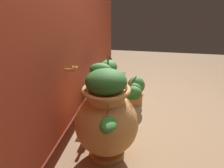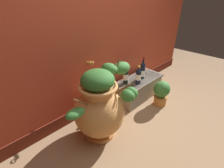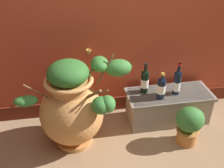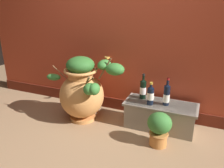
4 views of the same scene
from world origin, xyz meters
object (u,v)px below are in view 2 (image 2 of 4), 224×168
at_px(wine_bottle_right, 126,75).
at_px(potted_shrub, 161,92).
at_px(terracotta_urn, 100,106).
at_px(wine_bottle_middle, 143,70).
at_px(wine_bottle_left, 138,76).

bearing_deg(wine_bottle_right, potted_shrub, -54.73).
bearing_deg(wine_bottle_right, terracotta_urn, -160.88).
bearing_deg(wine_bottle_middle, wine_bottle_left, -163.12).
xyz_separation_m(wine_bottle_left, wine_bottle_right, (-0.13, 0.13, 0.01)).
xyz_separation_m(terracotta_urn, wine_bottle_right, (0.72, 0.25, 0.04)).
bearing_deg(wine_bottle_left, terracotta_urn, -172.30).
relative_size(terracotta_urn, wine_bottle_left, 3.58).
bearing_deg(wine_bottle_middle, potted_shrub, -89.19).
bearing_deg(terracotta_urn, wine_bottle_right, 19.12).
relative_size(wine_bottle_middle, potted_shrub, 0.86).
bearing_deg(wine_bottle_middle, terracotta_urn, -170.66).
height_order(wine_bottle_left, wine_bottle_right, wine_bottle_right).
bearing_deg(wine_bottle_right, wine_bottle_middle, -14.76).
bearing_deg(terracotta_urn, wine_bottle_middle, 9.34).
distance_m(terracotta_urn, wine_bottle_left, 0.86).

